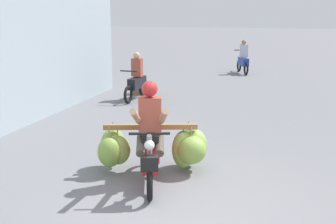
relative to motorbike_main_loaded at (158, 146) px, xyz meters
The scene contains 5 objects.
ground_plane 1.58m from the motorbike_main_loaded, 60.67° to the right, with size 120.00×120.00×0.00m, color slate.
motorbike_main_loaded is the anchor object (origin of this frame).
motorbike_distant_ahead_left 11.92m from the motorbike_main_loaded, 89.59° to the left, with size 0.75×1.54×1.40m.
motorbike_distant_ahead_right 6.09m from the motorbike_main_loaded, 112.66° to the left, with size 0.50×1.62×1.40m.
produce_crate 6.92m from the motorbike_main_loaded, 110.92° to the left, with size 0.56×0.40×0.36m, color olive.
Camera 1 is at (1.22, -5.11, 2.60)m, focal length 47.00 mm.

